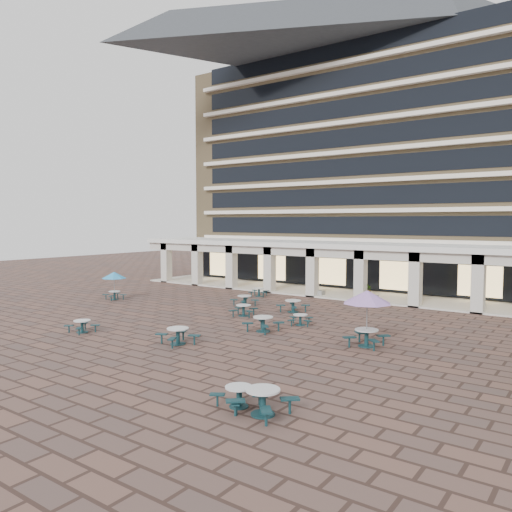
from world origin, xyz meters
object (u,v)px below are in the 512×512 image
(picnic_table_1, at_px, (178,334))
(picnic_table_2, at_px, (263,399))
(picnic_table_0, at_px, (82,325))
(planter_left, at_px, (315,290))
(planter_right, at_px, (368,294))

(picnic_table_1, xyz_separation_m, picnic_table_2, (8.72, -5.02, 0.01))
(picnic_table_0, relative_size, planter_left, 1.07)
(picnic_table_0, xyz_separation_m, picnic_table_2, (14.93, -3.82, 0.10))
(planter_right, bearing_deg, picnic_table_1, -97.18)
(picnic_table_1, height_order, planter_right, planter_right)
(planter_left, relative_size, planter_right, 1.00)
(picnic_table_1, height_order, planter_left, planter_left)
(picnic_table_2, relative_size, planter_right, 1.32)
(planter_left, bearing_deg, planter_right, -0.00)
(picnic_table_0, bearing_deg, picnic_table_1, 14.01)
(picnic_table_2, xyz_separation_m, planter_left, (-11.02, 23.36, -0.05))
(picnic_table_0, distance_m, planter_left, 19.92)
(picnic_table_0, height_order, picnic_table_2, picnic_table_2)
(picnic_table_2, bearing_deg, picnic_table_1, 153.36)
(planter_right, bearing_deg, picnic_table_0, -113.57)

